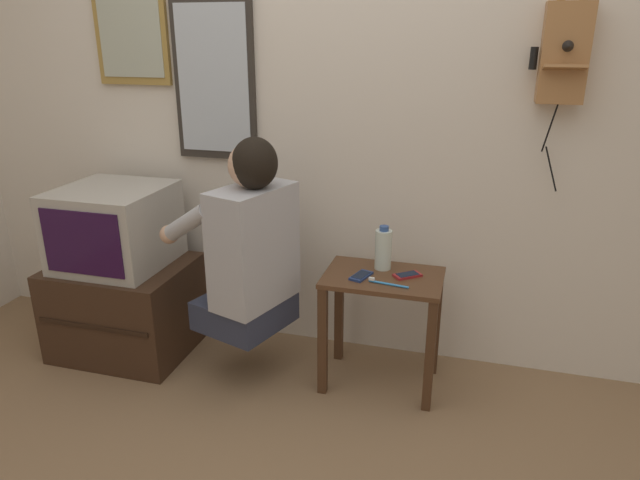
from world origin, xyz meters
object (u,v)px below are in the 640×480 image
object	(u,v)px
wall_phone_antique	(564,53)
wall_mirror	(214,79)
cell_phone_spare	(407,275)
toothbrush	(386,283)
person	(249,245)
framed_picture	(131,29)
television	(115,227)
water_bottle	(383,249)
cell_phone_held	(361,276)

from	to	relation	value
wall_phone_antique	wall_mirror	distance (m)	1.60
cell_phone_spare	toothbrush	world-z (taller)	toothbrush
person	framed_picture	distance (m)	1.28
television	wall_mirror	world-z (taller)	wall_mirror
water_bottle	cell_phone_spare	bearing A→B (deg)	-26.94
cell_phone_held	water_bottle	world-z (taller)	water_bottle
wall_mirror	cell_phone_spare	xyz separation A→B (m)	(1.04, -0.29, -0.81)
cell_phone_held	toothbrush	world-z (taller)	toothbrush
wall_phone_antique	cell_phone_held	xyz separation A→B (m)	(-0.76, -0.31, -0.95)
framed_picture	wall_mirror	size ratio (longest dim) A/B	0.69
person	wall_mirror	distance (m)	0.88
wall_phone_antique	television	bearing A→B (deg)	-171.69
wall_phone_antique	cell_phone_held	world-z (taller)	wall_phone_antique
framed_picture	water_bottle	size ratio (longest dim) A/B	2.59
wall_mirror	cell_phone_spare	distance (m)	1.35
television	framed_picture	world-z (taller)	framed_picture
television	wall_phone_antique	xyz separation A→B (m)	(2.03, 0.30, 0.84)
framed_picture	cell_phone_held	world-z (taller)	framed_picture
water_bottle	toothbrush	xyz separation A→B (m)	(0.04, -0.18, -0.09)
person	cell_phone_spare	bearing A→B (deg)	-59.94
cell_phone_spare	water_bottle	xyz separation A→B (m)	(-0.12, 0.06, 0.09)
television	wall_mirror	bearing A→B (deg)	37.82
person	television	distance (m)	0.77
cell_phone_spare	wall_mirror	bearing A→B (deg)	-143.99
television	cell_phone_spare	distance (m)	1.47
television	wall_phone_antique	bearing A→B (deg)	8.31
television	cell_phone_held	world-z (taller)	television
wall_mirror	television	bearing A→B (deg)	-142.18
person	framed_picture	xyz separation A→B (m)	(-0.78, 0.44, 0.92)
person	cell_phone_held	world-z (taller)	person
wall_mirror	cell_phone_spare	world-z (taller)	wall_mirror
framed_picture	cell_phone_held	size ratio (longest dim) A/B	3.96
person	wall_mirror	world-z (taller)	wall_mirror
television	framed_picture	bearing A→B (deg)	91.55
wall_phone_antique	cell_phone_held	bearing A→B (deg)	-157.91
television	wall_mirror	size ratio (longest dim) A/B	0.66
television	cell_phone_held	bearing A→B (deg)	-0.53
wall_mirror	toothbrush	xyz separation A→B (m)	(0.96, -0.40, -0.81)
television	wall_mirror	distance (m)	0.89
cell_phone_held	cell_phone_spare	xyz separation A→B (m)	(0.20, 0.06, 0.00)
cell_phone_held	water_bottle	size ratio (longest dim) A/B	0.65
cell_phone_spare	water_bottle	size ratio (longest dim) A/B	0.64
cell_phone_spare	toothbrush	bearing A→B (deg)	-73.30
television	framed_picture	size ratio (longest dim) A/B	0.96
water_bottle	toothbrush	size ratio (longest dim) A/B	1.15
cell_phone_held	cell_phone_spare	size ratio (longest dim) A/B	1.01
person	cell_phone_held	xyz separation A→B (m)	(0.50, 0.08, -0.13)
framed_picture	cell_phone_spare	bearing A→B (deg)	-11.03
wall_phone_antique	cell_phone_spare	world-z (taller)	wall_phone_antique
cell_phone_held	person	bearing A→B (deg)	-152.94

